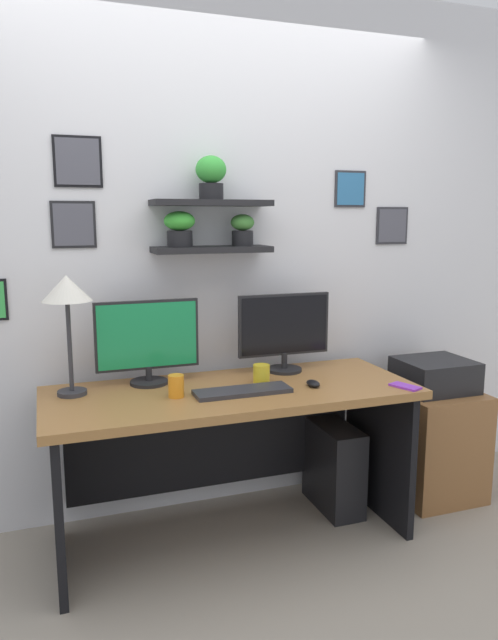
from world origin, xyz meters
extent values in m
plane|color=gray|center=(0.00, 0.00, 0.00)|extent=(8.00, 8.00, 0.00)
cube|color=silver|center=(0.00, 0.44, 1.35)|extent=(4.40, 0.04, 2.70)
cube|color=black|center=(0.00, 0.32, 1.38)|extent=(0.58, 0.20, 0.03)
cube|color=black|center=(0.00, 0.32, 1.60)|extent=(0.58, 0.20, 0.03)
cylinder|color=black|center=(0.00, 0.32, 1.66)|extent=(0.12, 0.12, 0.08)
ellipsoid|color=green|center=(0.00, 0.32, 1.76)|extent=(0.15, 0.15, 0.13)
cylinder|color=black|center=(-0.16, 0.32, 1.43)|extent=(0.12, 0.12, 0.08)
ellipsoid|color=green|center=(-0.16, 0.32, 1.52)|extent=(0.15, 0.15, 0.09)
cylinder|color=black|center=(0.16, 0.32, 1.43)|extent=(0.11, 0.11, 0.08)
ellipsoid|color=#438738|center=(0.16, 0.32, 1.51)|extent=(0.12, 0.12, 0.08)
cube|color=#2D2D33|center=(1.09, 0.42, 1.49)|extent=(0.20, 0.02, 0.21)
cube|color=#4C4C56|center=(1.09, 0.41, 1.49)|extent=(0.18, 0.00, 0.18)
cube|color=black|center=(-0.62, 0.42, 1.79)|extent=(0.22, 0.02, 0.23)
cube|color=#4C4C56|center=(-0.62, 0.41, 1.79)|extent=(0.20, 0.00, 0.21)
cube|color=#2D2D33|center=(0.82, 0.42, 1.68)|extent=(0.19, 0.02, 0.20)
cube|color=teal|center=(0.82, 0.41, 1.68)|extent=(0.16, 0.00, 0.17)
cube|color=black|center=(-0.65, 0.42, 1.50)|extent=(0.20, 0.02, 0.22)
cube|color=#4C4C56|center=(-0.65, 0.41, 1.50)|extent=(0.18, 0.00, 0.20)
cube|color=#9E6B38|center=(0.00, 0.00, 0.73)|extent=(1.71, 0.68, 0.04)
cube|color=black|center=(-0.80, 0.00, 0.35)|extent=(0.04, 0.62, 0.71)
cube|color=black|center=(0.80, 0.00, 0.35)|extent=(0.04, 0.62, 0.71)
cube|color=black|center=(0.00, 0.30, 0.39)|extent=(1.51, 0.02, 0.50)
cylinder|color=black|center=(-0.35, 0.21, 0.76)|extent=(0.18, 0.18, 0.02)
cylinder|color=black|center=(-0.35, 0.21, 0.80)|extent=(0.03, 0.03, 0.07)
cube|color=black|center=(-0.35, 0.22, 0.99)|extent=(0.49, 0.02, 0.33)
cube|color=#198C4C|center=(-0.35, 0.21, 0.99)|extent=(0.47, 0.00, 0.31)
cylinder|color=black|center=(0.35, 0.21, 0.76)|extent=(0.18, 0.18, 0.02)
cylinder|color=black|center=(0.35, 0.21, 0.81)|extent=(0.03, 0.03, 0.08)
cube|color=black|center=(0.35, 0.22, 0.99)|extent=(0.49, 0.02, 0.32)
cube|color=black|center=(0.35, 0.21, 0.99)|extent=(0.46, 0.00, 0.29)
cube|color=#2D2D33|center=(0.02, -0.08, 0.76)|extent=(0.44, 0.14, 0.02)
ellipsoid|color=black|center=(0.37, -0.09, 0.77)|extent=(0.06, 0.09, 0.03)
cylinder|color=#2D2D33|center=(-0.70, 0.15, 0.76)|extent=(0.13, 0.13, 0.02)
cylinder|color=#2D2D33|center=(-0.70, 0.15, 0.97)|extent=(0.02, 0.02, 0.40)
cone|color=silver|center=(-0.70, 0.15, 1.23)|extent=(0.22, 0.22, 0.11)
cube|color=purple|center=(0.77, -0.25, 0.76)|extent=(0.12, 0.16, 0.01)
cylinder|color=yellow|center=(0.16, 0.05, 0.80)|extent=(0.08, 0.08, 0.09)
cylinder|color=orange|center=(-0.27, -0.04, 0.80)|extent=(0.07, 0.07, 0.10)
cube|color=brown|center=(1.19, 0.09, 0.30)|extent=(0.44, 0.50, 0.60)
cube|color=black|center=(1.19, 0.09, 0.68)|extent=(0.38, 0.34, 0.17)
cube|color=black|center=(0.60, 0.12, 0.23)|extent=(0.18, 0.40, 0.46)
camera|label=1|loc=(-0.80, -2.50, 1.54)|focal=33.03mm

